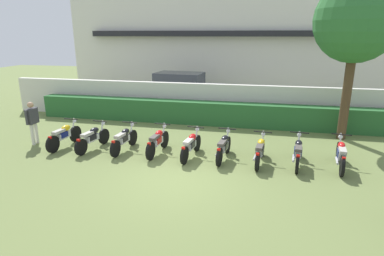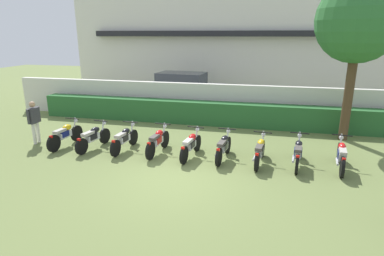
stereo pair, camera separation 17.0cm
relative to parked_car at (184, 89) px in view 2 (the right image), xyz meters
The scene contains 16 objects.
ground 10.24m from the parked_car, 76.77° to the right, with size 60.00×60.00×0.00m, color olive.
building 7.24m from the parked_car, 69.39° to the left, with size 22.15×6.50×7.71m.
compound_wall 3.98m from the parked_car, 54.11° to the right, with size 21.04×0.30×1.79m, color silver.
hedge_row 4.58m from the parked_car, 59.27° to the right, with size 16.83×0.70×1.06m, color #28602D.
parked_car is the anchor object (origin of this frame).
tree_near_inspector 9.88m from the parked_car, 31.87° to the right, with size 3.08×3.08×6.06m.
motorcycle_in_row_0 8.53m from the parked_car, 106.67° to the right, with size 0.60×1.91×0.97m.
motorcycle_in_row_1 8.27m from the parked_car, 99.02° to the right, with size 0.61×1.89×0.95m.
motorcycle_in_row_2 8.07m from the parked_car, 90.79° to the right, with size 0.60×1.88×0.95m.
motorcycle_in_row_3 8.15m from the parked_car, 81.87° to the right, with size 0.60×1.90×0.97m.
motorcycle_in_row_4 8.50m from the parked_car, 73.81° to the right, with size 0.60×1.87×0.95m.
motorcycle_in_row_5 8.83m from the parked_car, 66.80° to the right, with size 0.60×1.84×0.96m.
motorcycle_in_row_6 9.45m from the parked_car, 60.36° to the right, with size 0.60×1.83×0.95m.
motorcycle_in_row_7 9.99m from the parked_car, 54.12° to the right, with size 0.60×1.94×0.96m.
motorcycle_in_row_8 10.77m from the parked_car, 48.51° to the right, with size 0.60×1.95×0.98m.
inspector_person 8.92m from the parked_car, 114.87° to the right, with size 0.22×0.66×1.64m.
Camera 2 is at (2.42, -8.18, 4.05)m, focal length 29.92 mm.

